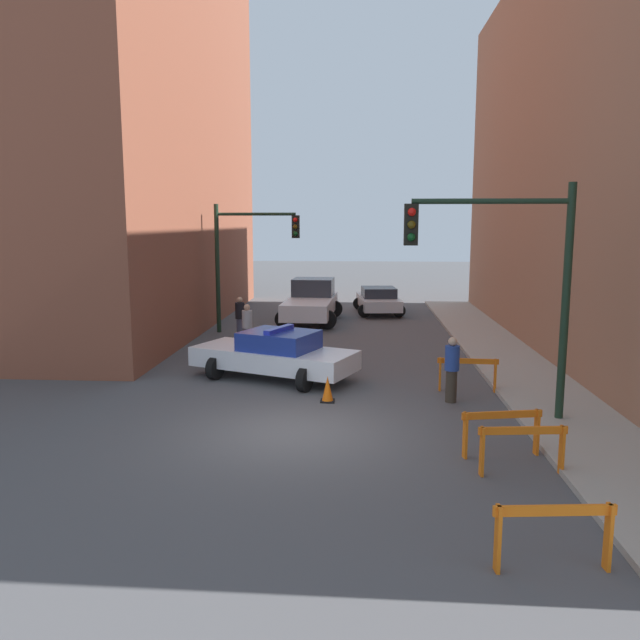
{
  "coord_description": "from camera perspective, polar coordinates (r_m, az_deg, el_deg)",
  "views": [
    {
      "loc": [
        1.42,
        -12.83,
        4.47
      ],
      "look_at": [
        0.06,
        7.75,
        1.24
      ],
      "focal_mm": 35.0,
      "sensor_mm": 36.0,
      "label": 1
    }
  ],
  "objects": [
    {
      "name": "traffic_light_far",
      "position": [
        25.44,
        -6.97,
        6.43
      ],
      "size": [
        3.44,
        0.35,
        5.2
      ],
      "color": "black",
      "rests_on": "ground_plane"
    },
    {
      "name": "barrier_back",
      "position": [
        12.61,
        16.27,
        -9.24
      ],
      "size": [
        1.58,
        0.44,
        0.9
      ],
      "rotation": [
        0.0,
        0.0,
        0.19
      ],
      "color": "orange",
      "rests_on": "ground_plane"
    },
    {
      "name": "building_corner_left",
      "position": [
        30.6,
        -23.77,
        19.53
      ],
      "size": [
        14.0,
        20.0,
        20.98
      ],
      "color": "brown",
      "rests_on": "ground_plane"
    },
    {
      "name": "barrier_mid",
      "position": [
        11.81,
        18.02,
        -10.57
      ],
      "size": [
        1.6,
        0.32,
        0.9
      ],
      "rotation": [
        0.0,
        0.0,
        0.11
      ],
      "color": "orange",
      "rests_on": "ground_plane"
    },
    {
      "name": "traffic_light_near",
      "position": [
        14.27,
        17.24,
        4.75
      ],
      "size": [
        3.64,
        0.35,
        5.2
      ],
      "color": "black",
      "rests_on": "sidewalk_right"
    },
    {
      "name": "barrier_front",
      "position": [
        8.93,
        20.61,
        -17.22
      ],
      "size": [
        1.6,
        0.3,
        0.9
      ],
      "rotation": [
        0.0,
        0.0,
        0.1
      ],
      "color": "orange",
      "rests_on": "ground_plane"
    },
    {
      "name": "pedestrian_crossing",
      "position": [
        21.92,
        -6.66,
        -0.63
      ],
      "size": [
        0.42,
        0.42,
        1.66
      ],
      "rotation": [
        0.0,
        0.0,
        2.94
      ],
      "color": "#474C66",
      "rests_on": "ground_plane"
    },
    {
      "name": "pedestrian_corner",
      "position": [
        24.1,
        -7.33,
        0.22
      ],
      "size": [
        0.49,
        0.49,
        1.66
      ],
      "rotation": [
        0.0,
        0.0,
        2.11
      ],
      "color": "#474C66",
      "rests_on": "ground_plane"
    },
    {
      "name": "parked_car_near",
      "position": [
        31.04,
        5.35,
        1.85
      ],
      "size": [
        2.55,
        4.46,
        1.31
      ],
      "rotation": [
        0.0,
        0.0,
        0.1
      ],
      "color": "silver",
      "rests_on": "ground_plane"
    },
    {
      "name": "white_truck",
      "position": [
        28.27,
        -0.81,
        1.67
      ],
      "size": [
        2.79,
        5.48,
        1.9
      ],
      "rotation": [
        0.0,
        0.0,
        -0.04
      ],
      "color": "silver",
      "rests_on": "ground_plane"
    },
    {
      "name": "pedestrian_sidewalk",
      "position": [
        15.94,
        11.96,
        -4.37
      ],
      "size": [
        0.5,
        0.5,
        1.66
      ],
      "rotation": [
        0.0,
        0.0,
        2.21
      ],
      "color": "#382D23",
      "rests_on": "ground_plane"
    },
    {
      "name": "traffic_cone",
      "position": [
        15.76,
        0.7,
        -6.36
      ],
      "size": [
        0.36,
        0.36,
        0.66
      ],
      "color": "black",
      "rests_on": "ground_plane"
    },
    {
      "name": "police_car",
      "position": [
        17.98,
        -4.12,
        -3.13
      ],
      "size": [
        5.05,
        3.53,
        1.52
      ],
      "rotation": [
        0.0,
        0.0,
        1.17
      ],
      "color": "white",
      "rests_on": "ground_plane"
    },
    {
      "name": "ground_plane",
      "position": [
        13.66,
        -2.44,
        -10.19
      ],
      "size": [
        120.0,
        120.0,
        0.0
      ],
      "primitive_type": "plane",
      "color": "#4C4C4F"
    },
    {
      "name": "sidewalk_right",
      "position": [
        14.38,
        23.33,
        -9.68
      ],
      "size": [
        2.4,
        44.0,
        0.12
      ],
      "color": "#9E998E",
      "rests_on": "ground_plane"
    },
    {
      "name": "barrier_corner",
      "position": [
        17.07,
        13.35,
        -4.37
      ],
      "size": [
        1.6,
        0.24,
        0.9
      ],
      "rotation": [
        0.0,
        0.0,
        -0.05
      ],
      "color": "orange",
      "rests_on": "ground_plane"
    }
  ]
}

